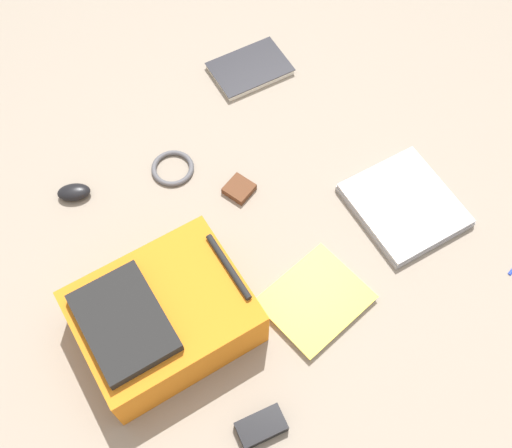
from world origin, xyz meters
name	(u,v)px	position (x,y,z in m)	size (l,w,h in m)	color
ground_plane	(269,233)	(0.00, 0.00, 0.00)	(3.91, 3.91, 0.00)	gray
backpack	(162,317)	(0.06, -0.39, 0.09)	(0.38, 0.45, 0.19)	orange
laptop	(404,205)	(0.17, 0.36, 0.02)	(0.34, 0.31, 0.03)	#929296
book_manual	(315,300)	(0.24, -0.03, 0.01)	(0.24, 0.27, 0.02)	silver
book_comic	(250,69)	(-0.52, 0.33, 0.01)	(0.21, 0.27, 0.02)	silver
computer_mouse	(74,192)	(-0.45, -0.38, 0.02)	(0.06, 0.10, 0.04)	black
cable_coil	(173,168)	(-0.35, -0.10, 0.01)	(0.13, 0.13, 0.02)	#4C4C51
power_brick	(261,427)	(0.41, -0.35, 0.02)	(0.07, 0.12, 0.03)	black
earbud_pouch	(239,189)	(-0.16, 0.02, 0.01)	(0.07, 0.07, 0.02)	#59331E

